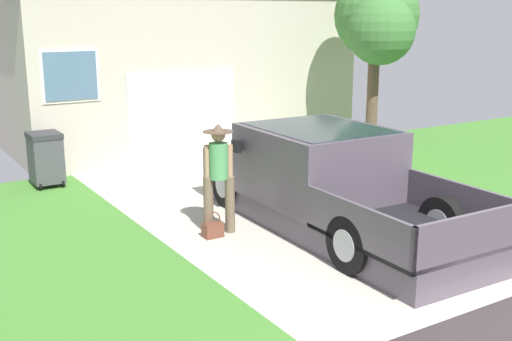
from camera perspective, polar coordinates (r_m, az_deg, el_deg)
The scene contains 6 objects.
pickup_truck at distance 10.42m, azimuth 5.86°, elevation -0.92°, with size 2.18×5.55×1.61m.
person_with_hat at distance 9.88m, azimuth -3.38°, elevation -0.15°, with size 0.48×0.48×1.75m.
handbag at distance 9.90m, azimuth -3.93°, elevation -5.30°, with size 0.30×0.21×0.41m.
house_with_garage at distance 18.23m, azimuth -8.96°, elevation 10.30°, with size 8.93×7.13×4.51m.
front_yard_tree at distance 15.53m, azimuth 10.93°, elevation 13.09°, with size 2.21×2.42×4.37m.
wheeled_trash_bin at distance 13.35m, azimuth -18.46°, elevation 1.13°, with size 0.60×0.72×1.09m.
Camera 1 is at (-6.19, -4.43, 3.39)m, focal length 44.29 mm.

